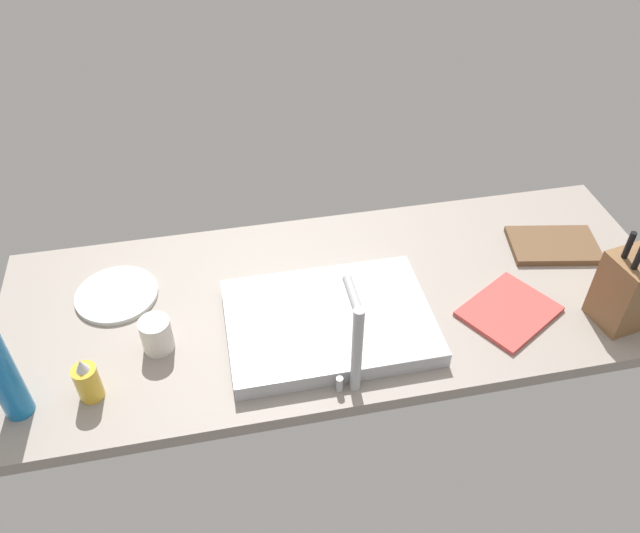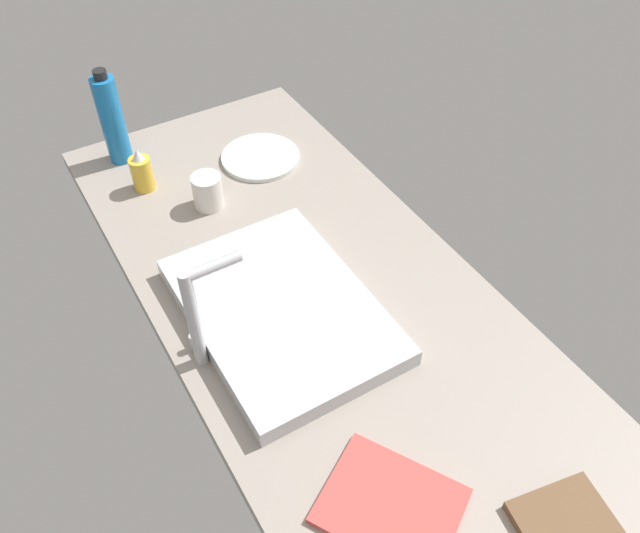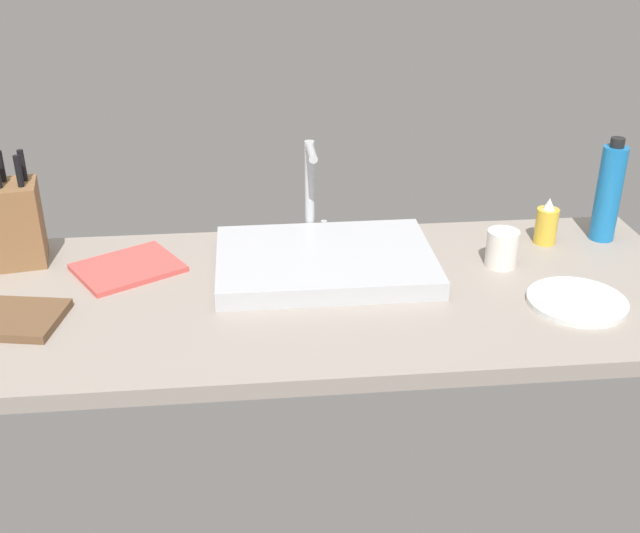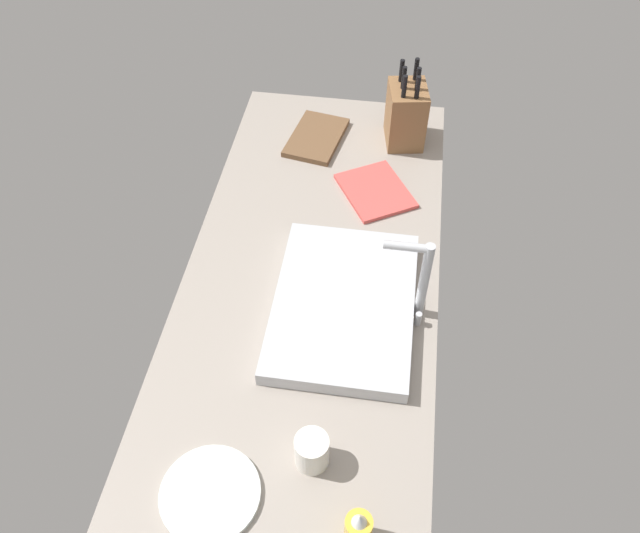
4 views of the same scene
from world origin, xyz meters
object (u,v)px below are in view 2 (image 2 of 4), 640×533
soap_bottle (142,172)px  dish_towel (391,506)px  sink_basin (281,310)px  coffee_mug (208,191)px  faucet (198,311)px  water_bottle (112,119)px  dinner_plate (260,157)px

soap_bottle → dish_towel: soap_bottle is taller
sink_basin → coffee_mug: 40.45cm
coffee_mug → dish_towel: bearing=176.0°
faucet → soap_bottle: faucet is taller
water_bottle → dish_towel: bearing=-176.9°
faucet → water_bottle: 71.76cm
faucet → dish_towel: 46.99cm
sink_basin → faucet: size_ratio=1.99×
dish_towel → faucet: bearing=17.3°
dish_towel → coffee_mug: coffee_mug is taller
sink_basin → dish_towel: (-44.62, 4.04, -1.48)cm
dinner_plate → water_bottle: bearing=58.8°
dinner_plate → coffee_mug: size_ratio=2.41×
soap_bottle → dish_towel: 99.71cm
dinner_plate → dish_towel: (-95.33, 25.18, 0.00)cm
dish_towel → coffee_mug: size_ratio=2.54×
sink_basin → dinner_plate: bearing=-22.6°
water_bottle → dish_towel: 115.08cm
soap_bottle → dinner_plate: (-4.15, -30.44, -4.29)cm
faucet → coffee_mug: (42.01, -19.28, -9.86)cm
sink_basin → water_bottle: water_bottle is taller
faucet → soap_bottle: size_ratio=2.12×
soap_bottle → coffee_mug: soap_bottle is taller
soap_bottle → dinner_plate: soap_bottle is taller
coffee_mug → faucet: bearing=155.3°
soap_bottle → dish_towel: bearing=-177.0°
faucet → dinner_plate: faucet is taller
water_bottle → faucet: bearing=174.3°
sink_basin → soap_bottle: soap_bottle is taller
sink_basin → coffee_mug: size_ratio=5.70×
water_bottle → dish_towel: size_ratio=1.18×
soap_bottle → water_bottle: water_bottle is taller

